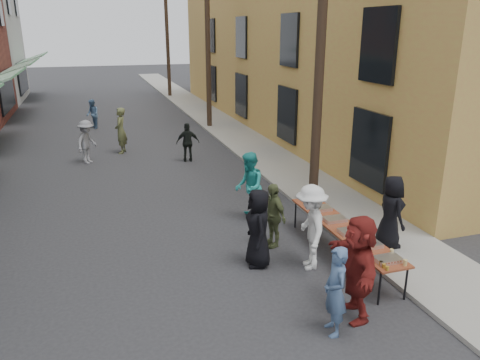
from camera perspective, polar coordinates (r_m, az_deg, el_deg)
ground at (r=9.89m, az=-6.30°, el=-12.12°), size 120.00×120.00×0.00m
sidewalk at (r=24.82m, az=-2.16°, el=6.65°), size 2.20×60.00×0.10m
building_ochre at (r=25.76m, az=12.20°, el=17.78°), size 10.00×28.00×10.00m
utility_pole_near at (r=12.86m, az=9.79°, el=15.78°), size 0.26×0.26×9.00m
utility_pole_mid at (r=24.15m, az=-3.96°, el=16.94°), size 0.26×0.26×9.00m
utility_pole_far at (r=35.90m, az=-8.87°, el=17.13°), size 0.26×0.26×9.00m
serving_table at (r=10.66m, az=12.48°, el=-5.85°), size 0.70×4.00×0.75m
catering_tray_sausage at (r=9.39m, az=17.58°, el=-9.19°), size 0.50×0.33×0.08m
catering_tray_foil_b at (r=9.86m, az=15.42°, el=-7.62°), size 0.50×0.33×0.08m
catering_tray_buns at (r=10.39m, az=13.33°, el=-6.09°), size 0.50×0.33×0.08m
catering_tray_foil_d at (r=10.94m, az=11.46°, el=-4.69°), size 0.50×0.33×0.08m
catering_tray_buns_end at (r=11.51m, az=9.78°, el=-3.43°), size 0.50×0.33×0.08m
condiment_jar_a at (r=9.06m, az=17.52°, el=-10.24°), size 0.07×0.07×0.08m
condiment_jar_b at (r=9.13m, az=17.16°, el=-9.97°), size 0.07×0.07×0.08m
condiment_jar_c at (r=9.20m, az=16.80°, el=-9.70°), size 0.07×0.07×0.08m
cup_stack at (r=9.32m, az=19.50°, el=-9.49°), size 0.08×0.08×0.12m
guest_front_a at (r=10.08m, az=2.23°, el=-5.85°), size 0.66×0.91×1.74m
guest_front_b at (r=8.13m, az=11.54°, el=-13.15°), size 0.46×0.63×1.59m
guest_front_c at (r=12.38m, az=1.10°, el=-0.87°), size 0.91×1.06×1.88m
guest_front_d at (r=10.06m, az=8.59°, el=-5.71°), size 0.97×1.34×1.87m
guest_front_e at (r=11.02m, az=4.01°, el=-4.27°), size 0.59×0.98×1.55m
guest_queue_back at (r=8.57m, az=14.16°, el=-10.27°), size 0.92×1.88×1.94m
server at (r=11.26m, az=17.94°, el=-3.69°), size 0.61×0.88×1.71m
passerby_left at (r=18.74m, az=-18.18°, el=4.43°), size 1.11×1.23×1.66m
passerby_mid at (r=18.16m, az=-6.38°, el=4.57°), size 0.92×0.48×1.51m
passerby_right at (r=19.90m, az=-14.33°, el=5.86°), size 0.62×0.78×1.88m
passerby_far at (r=25.36m, az=-17.54°, el=7.67°), size 0.74×0.85×1.49m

